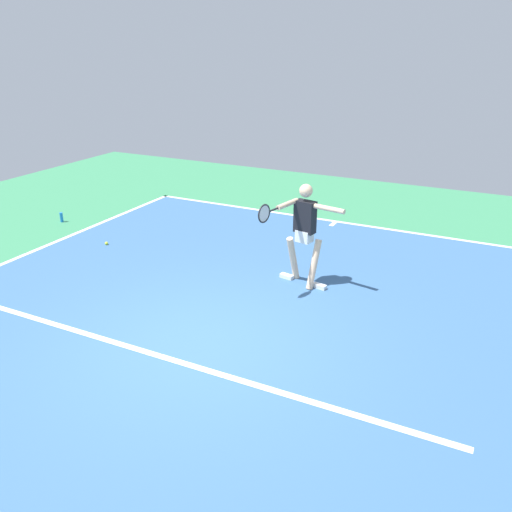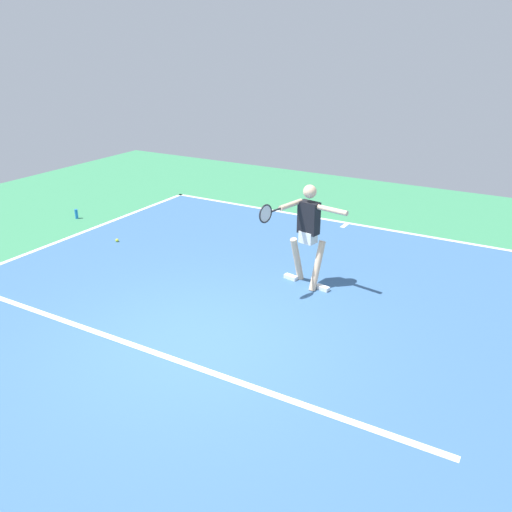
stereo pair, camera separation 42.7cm
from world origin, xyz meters
name	(u,v)px [view 2 (the right image)]	position (x,y,z in m)	size (l,w,h in m)	color
ground_plane	(194,342)	(0.00, 0.00, 0.00)	(19.95, 19.95, 0.00)	#388456
court_surface	(194,342)	(0.00, 0.00, 0.00)	(9.56, 11.85, 0.00)	#38608E
court_line_baseline_near	(348,223)	(0.00, -5.87, 0.00)	(9.56, 0.10, 0.01)	white
court_line_service	(172,359)	(0.00, 0.47, 0.00)	(7.17, 0.10, 0.01)	white
court_line_centre_mark	(344,225)	(0.00, -5.67, 0.00)	(0.10, 0.30, 0.01)	white
tennis_player	(307,230)	(-0.55, -2.42, 1.00)	(1.15, 1.21, 1.75)	beige
tennis_ball_near_player	(117,240)	(3.68, -2.38, 0.03)	(0.07, 0.07, 0.07)	#CCE033
water_bottle	(76,214)	(5.58, -3.05, 0.11)	(0.07, 0.07, 0.22)	blue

